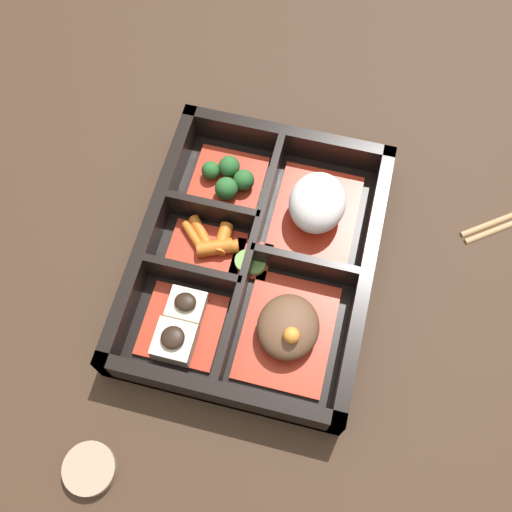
% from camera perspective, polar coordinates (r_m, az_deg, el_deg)
% --- Properties ---
extents(ground_plane, '(3.00, 3.00, 0.00)m').
position_cam_1_polar(ground_plane, '(0.65, 0.00, -0.89)').
color(ground_plane, '#382619').
extents(bento_base, '(0.31, 0.24, 0.01)m').
position_cam_1_polar(bento_base, '(0.65, 0.00, -0.72)').
color(bento_base, black).
rests_on(bento_base, ground_plane).
extents(bento_rim, '(0.31, 0.24, 0.05)m').
position_cam_1_polar(bento_rim, '(0.63, -0.25, 0.02)').
color(bento_rim, black).
rests_on(bento_rim, ground_plane).
extents(bowl_rice, '(0.12, 0.09, 0.06)m').
position_cam_1_polar(bowl_rice, '(0.65, 5.82, 4.82)').
color(bowl_rice, '#B22D19').
rests_on(bowl_rice, bento_base).
extents(bowl_stew, '(0.12, 0.09, 0.05)m').
position_cam_1_polar(bowl_stew, '(0.60, 3.06, -6.93)').
color(bowl_stew, '#B22D19').
rests_on(bowl_stew, bento_base).
extents(bowl_greens, '(0.08, 0.08, 0.03)m').
position_cam_1_polar(bowl_greens, '(0.68, -2.65, 7.36)').
color(bowl_greens, '#B22D19').
rests_on(bowl_greens, bento_base).
extents(bowl_carrots, '(0.06, 0.08, 0.02)m').
position_cam_1_polar(bowl_carrots, '(0.64, -4.38, 1.02)').
color(bowl_carrots, '#B22D19').
rests_on(bowl_carrots, bento_base).
extents(bowl_tofu, '(0.08, 0.08, 0.04)m').
position_cam_1_polar(bowl_tofu, '(0.61, -7.23, -6.72)').
color(bowl_tofu, '#B22D19').
rests_on(bowl_tofu, bento_base).
extents(bowl_pickles, '(0.04, 0.04, 0.01)m').
position_cam_1_polar(bowl_pickles, '(0.64, -0.40, -0.45)').
color(bowl_pickles, '#B22D19').
rests_on(bowl_pickles, bento_base).
extents(sauce_dish, '(0.05, 0.05, 0.01)m').
position_cam_1_polar(sauce_dish, '(0.62, -15.56, -18.94)').
color(sauce_dish, gray).
rests_on(sauce_dish, ground_plane).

